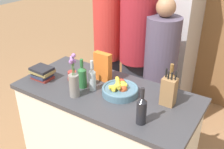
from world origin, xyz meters
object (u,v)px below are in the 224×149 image
refrigerator (164,34)px  book_stack (42,73)px  flower_vase (74,82)px  knife_block (169,91)px  person_in_blue (137,48)px  bottle_oil (92,79)px  fruit_bowl (120,89)px  person_in_red_tee (160,67)px  bottle_vinegar (170,83)px  cereal_box (103,67)px  person_at_sink (108,45)px  bottle_wine (82,76)px  coffee_mug (72,76)px  bottle_water (142,110)px

refrigerator → book_stack: bearing=-108.5°
refrigerator → flower_vase: (-0.08, -1.65, 0.06)m
knife_block → person_in_blue: size_ratio=0.17×
bottle_oil → refrigerator: bearing=89.3°
refrigerator → fruit_bowl: (0.22, -1.42, -0.03)m
refrigerator → person_in_red_tee: 0.79m
knife_block → bottle_vinegar: knife_block is taller
fruit_bowl → book_stack: size_ratio=1.45×
cereal_box → person_at_sink: bearing=119.7°
knife_block → bottle_wine: 0.74m
coffee_mug → bottle_water: bearing=-14.3°
flower_vase → person_in_blue: (0.06, 0.96, -0.01)m
person_at_sink → flower_vase: bearing=-44.4°
book_stack → person_in_blue: person_in_blue is taller
fruit_bowl → person_in_blue: person_in_blue is taller
cereal_box → bottle_wine: size_ratio=1.01×
person_in_blue → coffee_mug: bearing=-128.9°
person_in_blue → person_in_red_tee: (0.30, -0.05, -0.13)m
refrigerator → person_at_sink: refrigerator is taller
coffee_mug → bottle_vinegar: bearing=16.3°
bottle_oil → bottle_wine: bottle_oil is taller
cereal_box → coffee_mug: 0.29m
flower_vase → bottle_wine: (-0.04, 0.15, -0.03)m
knife_block → refrigerator: bearing=114.2°
fruit_bowl → coffee_mug: fruit_bowl is taller
bottle_oil → cereal_box: bearing=96.8°
knife_block → person_in_red_tee: size_ratio=0.19×
book_stack → person_in_blue: bearing=60.1°
knife_block → person_in_red_tee: 0.70m
cereal_box → bottle_water: size_ratio=0.94×
person_in_blue → flower_vase: bearing=-114.8°
person_at_sink → person_in_red_tee: (0.67, -0.04, -0.08)m
book_stack → bottle_wine: size_ratio=0.79×
coffee_mug → book_stack: size_ratio=0.55×
fruit_bowl → bottle_water: 0.42m
knife_block → bottle_wine: (-0.73, -0.15, -0.01)m
refrigerator → cereal_box: 1.30m
flower_vase → book_stack: (-0.45, 0.07, -0.07)m
book_stack → bottle_wine: 0.42m
knife_block → bottle_water: 0.33m
fruit_bowl → knife_block: knife_block is taller
fruit_bowl → cereal_box: 0.30m
flower_vase → person_in_blue: bearing=86.1°
person_in_blue → person_in_red_tee: 0.33m
flower_vase → cereal_box: size_ratio=1.43×
fruit_bowl → refrigerator: bearing=98.7°
refrigerator → bottle_wine: (-0.12, -1.50, 0.03)m
refrigerator → fruit_bowl: bearing=-81.3°
book_stack → bottle_vinegar: (1.10, 0.36, 0.05)m
cereal_box → refrigerator: bearing=88.2°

